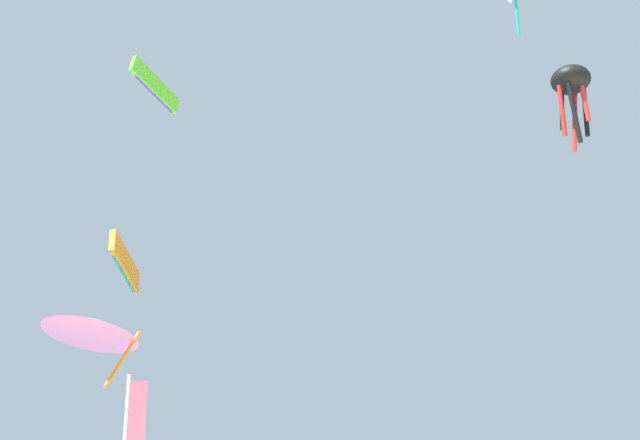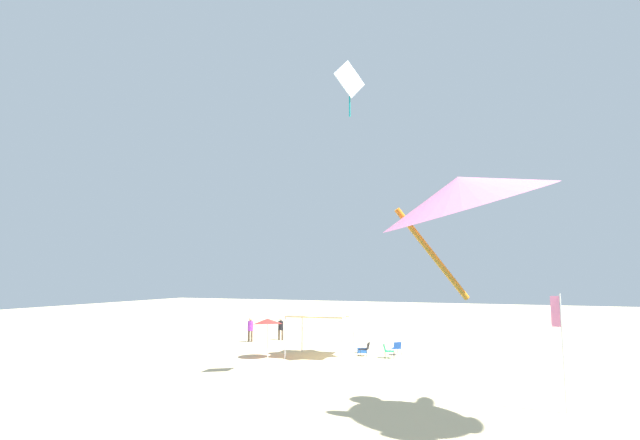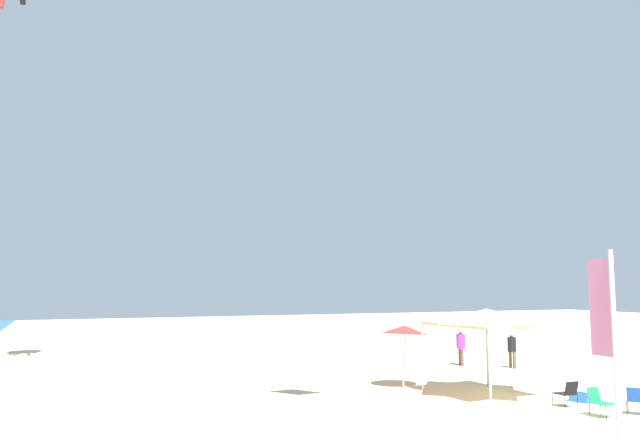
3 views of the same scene
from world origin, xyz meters
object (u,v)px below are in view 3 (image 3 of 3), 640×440
Objects in this scene: beach_umbrella at (405,330)px; person_near_umbrella at (512,347)px; folding_chair_near_cooler at (567,392)px; folding_chair_facing_ocean at (637,399)px; canopy_tent at (487,318)px; folding_chair_left_of_tent at (599,400)px; banner_flag at (614,401)px; cooler_box at (580,396)px; person_watching_sky at (461,344)px.

person_near_umbrella is (2.71, -7.28, -1.14)m from beach_umbrella.
folding_chair_near_cooler is 1.95m from folding_chair_facing_ocean.
canopy_tent is 4.57m from folding_chair_left_of_tent.
folding_chair_near_cooler is (-2.51, -1.03, -2.19)m from canopy_tent.
banner_flag is (-15.12, 6.26, 0.39)m from beach_umbrella.
person_watching_sky is (9.12, -1.88, 0.83)m from cooler_box.
banner_flag is 2.39× the size of person_watching_sky.
beach_umbrella is 0.57× the size of banner_flag.
person_watching_sky reaches higher than folding_chair_near_cooler.
folding_chair_facing_ocean is at bearing -20.92° from folding_chair_left_of_tent.
beach_umbrella is (2.72, 1.71, -0.55)m from canopy_tent.
folding_chair_left_of_tent is 1.13× the size of cooler_box.
person_watching_sky reaches higher than folding_chair_facing_ocean.
folding_chair_facing_ocean is at bearing 119.76° from folding_chair_near_cooler.
beach_umbrella reaches higher than person_watching_sky.
banner_flag is at bearing 46.88° from folding_chair_near_cooler.
cooler_box is 0.41× the size of person_watching_sky.
canopy_tent reaches higher than cooler_box.
canopy_tent is 4.55× the size of folding_chair_near_cooler.
person_near_umbrella is at bearing -45.75° from canopy_tent.
folding_chair_near_cooler is 9.15m from person_near_umbrella.
beach_umbrella is 16.37m from banner_flag.
person_near_umbrella reaches higher than cooler_box.
folding_chair_near_cooler reaches higher than cooler_box.
person_near_umbrella reaches higher than folding_chair_near_cooler.
banner_flag is 22.43m from person_near_umbrella.
banner_flag is at bearing 136.03° from cooler_box.
folding_chair_left_of_tent is 11.49m from person_watching_sky.
folding_chair_left_of_tent is at bearing 39.61° from folding_chair_facing_ocean.
folding_chair_left_of_tent is 1.00× the size of folding_chair_near_cooler.
cooler_box is at bearing 49.25° from folding_chair_left_of_tent.
folding_chair_facing_ocean reaches higher than cooler_box.
folding_chair_left_of_tent is at bearing -167.82° from canopy_tent.
beach_umbrella is 2.94× the size of folding_chair_left_of_tent.
cooler_box is 14.65m from banner_flag.
folding_chair_facing_ocean is 1.13× the size of cooler_box.
folding_chair_near_cooler is (-5.23, -2.74, -1.64)m from beach_umbrella.
folding_chair_facing_ocean is 10.26m from person_near_umbrella.
folding_chair_left_of_tent is at bearing -46.07° from banner_flag.
canopy_tent is 3.26m from beach_umbrella.
person_watching_sky is (1.70, 1.61, 0.06)m from person_near_umbrella.
person_near_umbrella is (7.94, -4.53, 0.50)m from folding_chair_near_cooler.
person_near_umbrella reaches higher than folding_chair_left_of_tent.
banner_flag reaches higher than person_near_umbrella.
person_watching_sky is at bearing -29.05° from canopy_tent.
folding_chair_near_cooler is at bearing -42.29° from banner_flag.
person_watching_sky is (11.04, -3.11, 0.55)m from folding_chair_left_of_tent.
person_near_umbrella is at bearing 55.12° from folding_chair_left_of_tent.
folding_chair_facing_ocean is at bearing -151.61° from beach_umbrella.
canopy_tent reaches higher than person_near_umbrella.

